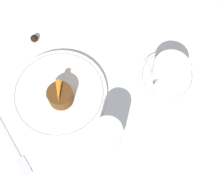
{
  "coord_description": "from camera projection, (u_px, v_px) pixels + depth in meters",
  "views": [
    {
      "loc": [
        0.17,
        0.31,
        0.79
      ],
      "look_at": [
        -0.05,
        0.1,
        0.04
      ],
      "focal_mm": 50.0,
      "sensor_mm": 36.0,
      "label": 1
    }
  ],
  "objects": [
    {
      "name": "fork",
      "position": [
        16.0,
        151.0,
        0.79
      ],
      "size": [
        0.06,
        0.18,
        0.01
      ],
      "color": "silver",
      "rests_on": "ground_plane"
    },
    {
      "name": "dessert_cake",
      "position": [
        60.0,
        96.0,
        0.81
      ],
      "size": [
        0.07,
        0.07,
        0.04
      ],
      "color": "#563314",
      "rests_on": "dinner_plate"
    },
    {
      "name": "saucer",
      "position": [
        167.0,
        76.0,
        0.87
      ],
      "size": [
        0.15,
        0.15,
        0.01
      ],
      "color": "white",
      "rests_on": "ground_plane"
    },
    {
      "name": "chocolate_truffle",
      "position": [
        34.0,
        38.0,
        0.91
      ],
      "size": [
        0.02,
        0.02,
        0.02
      ],
      "color": "black",
      "rests_on": "ground_plane"
    },
    {
      "name": "carrot_garnish",
      "position": [
        59.0,
        91.0,
        0.78
      ],
      "size": [
        0.05,
        0.05,
        0.02
      ],
      "color": "orange",
      "rests_on": "dessert_cake"
    },
    {
      "name": "ground_plane",
      "position": [
        73.0,
        91.0,
        0.86
      ],
      "size": [
        3.0,
        3.0,
        0.0
      ],
      "primitive_type": "plane",
      "color": "white"
    },
    {
      "name": "dinner_plate",
      "position": [
        59.0,
        93.0,
        0.85
      ],
      "size": [
        0.26,
        0.26,
        0.01
      ],
      "color": "white",
      "rests_on": "ground_plane"
    },
    {
      "name": "spoon",
      "position": [
        154.0,
        85.0,
        0.85
      ],
      "size": [
        0.07,
        0.09,
        0.0
      ],
      "color": "silver",
      "rests_on": "saucer"
    },
    {
      "name": "coffee_cup",
      "position": [
        171.0,
        70.0,
        0.84
      ],
      "size": [
        0.12,
        0.1,
        0.06
      ],
      "color": "white",
      "rests_on": "saucer"
    },
    {
      "name": "wine_glass",
      "position": [
        108.0,
        135.0,
        0.73
      ],
      "size": [
        0.07,
        0.07,
        0.11
      ],
      "color": "silver",
      "rests_on": "ground_plane"
    }
  ]
}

